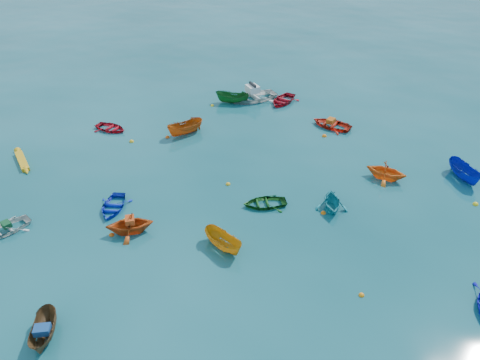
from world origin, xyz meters
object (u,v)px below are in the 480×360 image
at_px(kayak_yellow, 23,163).
at_px(motorboat_white, 252,100).
at_px(dinghy_white_near, 6,231).
at_px(dinghy_blue_sw, 113,209).

height_order(kayak_yellow, motorboat_white, motorboat_white).
distance_m(dinghy_white_near, motorboat_white, 24.27).
distance_m(dinghy_blue_sw, dinghy_white_near, 6.17).
distance_m(dinghy_white_near, kayak_yellow, 8.09).
bearing_deg(kayak_yellow, motorboat_white, 2.42).
bearing_deg(kayak_yellow, dinghy_blue_sw, -66.89).
xyz_separation_m(dinghy_blue_sw, dinghy_white_near, (-4.26, -4.47, 0.00)).
xyz_separation_m(dinghy_blue_sw, kayak_yellow, (-9.53, 1.67, 0.00)).
xyz_separation_m(kayak_yellow, motorboat_white, (10.40, 17.58, 0.00)).
height_order(dinghy_blue_sw, dinghy_white_near, same).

